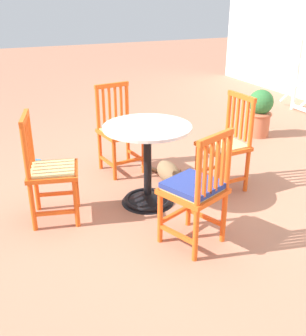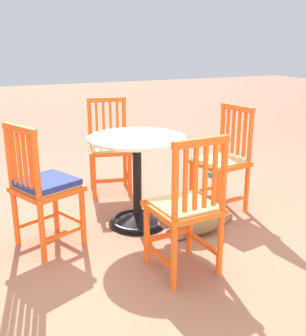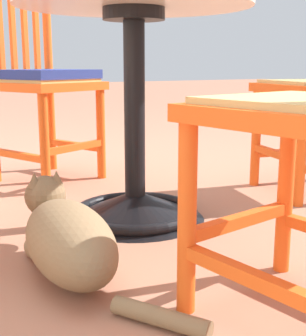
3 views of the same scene
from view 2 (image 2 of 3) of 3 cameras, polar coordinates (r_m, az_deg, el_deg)
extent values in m
plane|color=#A36B51|center=(3.40, -3.81, -7.74)|extent=(24.00, 24.00, 0.00)
cone|color=black|center=(3.37, -2.15, -6.95)|extent=(0.48, 0.48, 0.10)
torus|color=black|center=(3.38, -2.14, -7.34)|extent=(0.44, 0.44, 0.04)
cylinder|color=black|center=(3.26, -2.21, -1.76)|extent=(0.07, 0.07, 0.66)
cylinder|color=black|center=(3.17, -2.27, 3.59)|extent=(0.20, 0.20, 0.04)
cylinder|color=silver|center=(3.16, -2.28, 4.17)|extent=(0.76, 0.76, 0.02)
cylinder|color=#EA5619|center=(2.72, -0.87, -9.03)|extent=(0.04, 0.04, 0.45)
cylinder|color=#EA5619|center=(2.88, 5.15, -7.56)|extent=(0.04, 0.04, 0.45)
cylinder|color=#EA5619|center=(2.36, 3.02, -7.18)|extent=(0.04, 0.04, 0.91)
cylinder|color=#EA5619|center=(2.54, 9.58, -5.57)|extent=(0.04, 0.04, 0.91)
cube|color=#EA5619|center=(2.63, 0.91, -12.12)|extent=(0.05, 0.34, 0.03)
cube|color=#EA5619|center=(2.80, 7.08, -10.39)|extent=(0.05, 0.34, 0.03)
cube|color=#EA5619|center=(2.82, 2.22, -9.29)|extent=(0.34, 0.05, 0.03)
cube|color=#EA5619|center=(2.58, 4.24, -5.53)|extent=(0.43, 0.43, 0.04)
cube|color=tan|center=(2.57, 4.25, -5.08)|extent=(0.37, 0.37, 0.02)
cube|color=#EA5619|center=(2.31, 4.54, -1.73)|extent=(0.03, 0.02, 0.39)
cube|color=#EA5619|center=(2.35, 5.93, -1.47)|extent=(0.03, 0.02, 0.39)
cube|color=#EA5619|center=(2.38, 7.27, -1.22)|extent=(0.03, 0.02, 0.39)
cube|color=#EA5619|center=(2.42, 8.57, -0.97)|extent=(0.03, 0.02, 0.39)
cube|color=#EA5619|center=(2.31, 6.78, 3.61)|extent=(0.38, 0.06, 0.04)
cylinder|color=#EA5619|center=(3.41, 8.93, -3.72)|extent=(0.04, 0.04, 0.45)
cylinder|color=#EA5619|center=(3.65, 5.37, -2.17)|extent=(0.04, 0.04, 0.45)
cylinder|color=#EA5619|center=(3.57, 13.16, 0.86)|extent=(0.04, 0.04, 0.91)
cylinder|color=#EA5619|center=(3.80, 9.48, 2.06)|extent=(0.04, 0.04, 0.91)
cube|color=#EA5619|center=(3.55, 10.91, -4.45)|extent=(0.34, 0.08, 0.03)
cube|color=#EA5619|center=(3.78, 7.35, -2.91)|extent=(0.34, 0.08, 0.03)
cube|color=#EA5619|center=(3.55, 7.05, -3.75)|extent=(0.08, 0.34, 0.03)
cube|color=#EA5619|center=(3.57, 9.29, 0.73)|extent=(0.45, 0.45, 0.04)
cube|color=tan|center=(3.57, 9.31, 1.07)|extent=(0.40, 0.40, 0.02)
cube|color=#EA5619|center=(3.56, 12.62, 4.60)|extent=(0.02, 0.03, 0.39)
cube|color=#EA5619|center=(3.60, 11.85, 4.80)|extent=(0.02, 0.03, 0.39)
cube|color=#EA5619|center=(3.65, 11.10, 5.00)|extent=(0.02, 0.03, 0.39)
cube|color=#EA5619|center=(3.70, 10.36, 5.20)|extent=(0.02, 0.03, 0.39)
cube|color=#EA5619|center=(3.59, 11.67, 8.18)|extent=(0.09, 0.38, 0.04)
cylinder|color=#EA5619|center=(3.90, -3.25, -0.85)|extent=(0.04, 0.04, 0.45)
cylinder|color=#EA5619|center=(3.87, -8.23, -1.15)|extent=(0.04, 0.04, 0.45)
cylinder|color=#EA5619|center=(4.16, -3.97, 3.58)|extent=(0.04, 0.04, 0.91)
cylinder|color=#EA5619|center=(4.14, -8.66, 3.33)|extent=(0.04, 0.04, 0.91)
cube|color=#EA5619|center=(4.09, -3.57, -1.26)|extent=(0.11, 0.34, 0.03)
cube|color=#EA5619|center=(4.06, -8.33, -1.55)|extent=(0.11, 0.34, 0.03)
cube|color=#EA5619|center=(3.90, -5.71, -1.77)|extent=(0.34, 0.11, 0.03)
cube|color=#EA5619|center=(3.99, -6.07, 2.58)|extent=(0.48, 0.48, 0.04)
cube|color=tan|center=(3.98, -6.08, 2.88)|extent=(0.42, 0.42, 0.02)
cube|color=#EA5619|center=(4.11, -4.98, 6.58)|extent=(0.03, 0.03, 0.39)
cube|color=#EA5619|center=(4.10, -5.93, 6.54)|extent=(0.03, 0.03, 0.39)
cube|color=#EA5619|center=(4.10, -6.88, 6.49)|extent=(0.03, 0.03, 0.39)
cube|color=#EA5619|center=(4.09, -7.84, 6.44)|extent=(0.03, 0.03, 0.39)
cube|color=#EA5619|center=(4.07, -6.51, 9.42)|extent=(0.38, 0.12, 0.04)
cylinder|color=#EA5619|center=(3.28, -13.45, -4.81)|extent=(0.04, 0.04, 0.45)
cylinder|color=#EA5619|center=(3.03, -9.77, -6.51)|extent=(0.04, 0.04, 0.45)
cylinder|color=#EA5619|center=(3.04, -19.01, -2.43)|extent=(0.04, 0.04, 0.91)
cylinder|color=#EA5619|center=(2.76, -15.57, -4.08)|extent=(0.04, 0.04, 0.91)
cube|color=#EA5619|center=(3.23, -15.84, -6.99)|extent=(0.32, 0.16, 0.03)
cube|color=#EA5619|center=(2.97, -12.29, -8.92)|extent=(0.32, 0.16, 0.03)
cube|color=#EA5619|center=(3.18, -11.63, -6.54)|extent=(0.16, 0.32, 0.03)
cube|color=#EA5619|center=(2.99, -14.55, -2.84)|extent=(0.52, 0.52, 0.04)
cube|color=tan|center=(2.99, -14.58, -2.44)|extent=(0.46, 0.46, 0.02)
cube|color=#EA5619|center=(2.92, -18.78, 1.42)|extent=(0.03, 0.03, 0.39)
cube|color=#EA5619|center=(2.86, -18.11, 1.18)|extent=(0.03, 0.03, 0.39)
cube|color=#EA5619|center=(2.81, -17.42, 0.93)|extent=(0.03, 0.03, 0.39)
cube|color=#EA5619|center=(2.75, -16.70, 0.67)|extent=(0.03, 0.03, 0.39)
cube|color=#EA5619|center=(2.79, -18.16, 5.21)|extent=(0.18, 0.36, 0.04)
cube|color=navy|center=(2.98, -14.62, -1.90)|extent=(0.47, 0.47, 0.04)
ellipsoid|color=brown|center=(3.19, 6.01, -7.59)|extent=(0.46, 0.24, 0.19)
ellipsoid|color=silver|center=(3.16, 4.35, -8.03)|extent=(0.19, 0.17, 0.14)
sphere|color=brown|center=(3.08, 1.80, -7.35)|extent=(0.12, 0.12, 0.12)
ellipsoid|color=silver|center=(3.07, 1.06, -7.66)|extent=(0.05, 0.06, 0.04)
cone|color=brown|center=(3.04, 2.24, -6.62)|extent=(0.04, 0.04, 0.04)
cone|color=brown|center=(3.09, 1.80, -6.17)|extent=(0.04, 0.04, 0.04)
ellipsoid|color=brown|center=(3.12, 3.63, -9.56)|extent=(0.12, 0.07, 0.05)
ellipsoid|color=brown|center=(3.21, 2.85, -8.74)|extent=(0.12, 0.07, 0.05)
cylinder|color=brown|center=(3.44, 9.96, -7.25)|extent=(0.21, 0.14, 0.04)
cylinder|color=teal|center=(4.63, 8.40, -0.69)|extent=(0.17, 0.17, 0.05)
camera|label=1|loc=(4.51, -51.32, 15.44)|focal=43.20mm
camera|label=3|loc=(3.45, 25.51, 0.30)|focal=51.71mm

